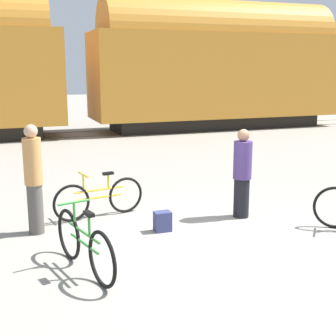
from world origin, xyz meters
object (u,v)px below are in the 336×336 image
at_px(bicycle_green, 84,244).
at_px(person_in_purple, 242,174).
at_px(backpack, 163,221).
at_px(freight_train, 76,62).
at_px(bicycle_yellow, 99,198).
at_px(person_in_tan, 34,179).

height_order(bicycle_green, person_in_purple, person_in_purple).
distance_m(person_in_purple, backpack, 1.76).
xyz_separation_m(freight_train, bicycle_yellow, (-1.41, -10.85, -2.54)).
bearing_deg(person_in_tan, bicycle_green, -165.67).
bearing_deg(bicycle_yellow, person_in_tan, -157.44).
bearing_deg(backpack, bicycle_green, -142.77).
distance_m(bicycle_yellow, person_in_tan, 1.39).
relative_size(bicycle_yellow, person_in_purple, 1.06).
bearing_deg(freight_train, person_in_purple, -84.86).
bearing_deg(person_in_purple, bicycle_green, -154.63).
relative_size(freight_train, person_in_purple, 14.31).
distance_m(freight_train, person_in_tan, 11.79).
bearing_deg(person_in_tan, freight_train, -13.94).
relative_size(person_in_purple, person_in_tan, 0.89).
height_order(freight_train, bicycle_yellow, freight_train).
relative_size(bicycle_yellow, backpack, 5.09).
bearing_deg(bicycle_yellow, bicycle_green, -106.58).
bearing_deg(freight_train, backpack, -92.71).
relative_size(freight_train, bicycle_yellow, 13.50).
distance_m(person_in_tan, backpack, 2.24).
bearing_deg(person_in_purple, freight_train, 96.60).
height_order(bicycle_green, bicycle_yellow, bicycle_green).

